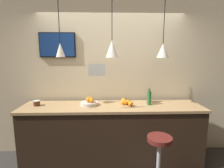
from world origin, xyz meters
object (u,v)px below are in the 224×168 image
at_px(juice_bottle, 149,98).
at_px(spread_jar, 37,103).
at_px(mounted_tv, 57,45).
at_px(bar_stool, 159,157).
at_px(fruit_bowl, 89,102).

relative_size(juice_bottle, spread_jar, 2.58).
xyz_separation_m(juice_bottle, spread_jar, (-1.80, 0.00, -0.07)).
height_order(juice_bottle, mounted_tv, mounted_tv).
xyz_separation_m(bar_stool, spread_jar, (-1.78, 0.68, 0.53)).
height_order(spread_jar, mounted_tv, mounted_tv).
relative_size(bar_stool, fruit_bowl, 2.81).
bearing_deg(fruit_bowl, juice_bottle, 0.11).
xyz_separation_m(spread_jar, mounted_tv, (0.28, 0.35, 0.93)).
bearing_deg(fruit_bowl, mounted_tv, 147.73).
height_order(fruit_bowl, mounted_tv, mounted_tv).
relative_size(fruit_bowl, mounted_tv, 0.45).
bearing_deg(fruit_bowl, spread_jar, 179.88).
xyz_separation_m(bar_stool, fruit_bowl, (-0.95, 0.68, 0.54)).
distance_m(juice_bottle, spread_jar, 1.80).
distance_m(spread_jar, mounted_tv, 1.03).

